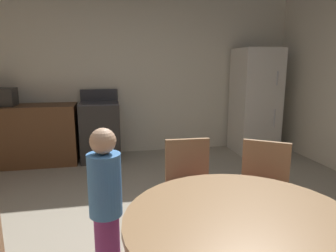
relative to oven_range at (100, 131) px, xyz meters
name	(u,v)px	position (x,y,z in m)	size (l,w,h in m)	color
wall_back	(123,73)	(0.40, 0.40, 0.88)	(6.12, 0.12, 2.70)	silver
kitchen_counter	(7,136)	(-1.35, 0.00, -0.02)	(2.01, 0.60, 0.90)	brown
oven_range	(100,131)	(0.00, 0.00, 0.00)	(0.60, 0.60, 1.10)	#2D2B28
refrigerator	(255,101)	(2.60, -0.05, 0.41)	(0.68, 0.68, 1.76)	silver
dining_table	(241,247)	(0.75, -3.46, 0.13)	(1.16, 1.16, 0.76)	#9E754C
chair_northeast	(263,189)	(1.34, -2.64, 0.03)	(0.56, 0.56, 0.87)	#9E754C
chair_north	(190,185)	(0.78, -2.45, 0.03)	(0.41, 0.41, 0.87)	#9E754C
person_child	(106,203)	(0.10, -2.80, 0.11)	(0.31, 0.31, 1.09)	#8C337A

